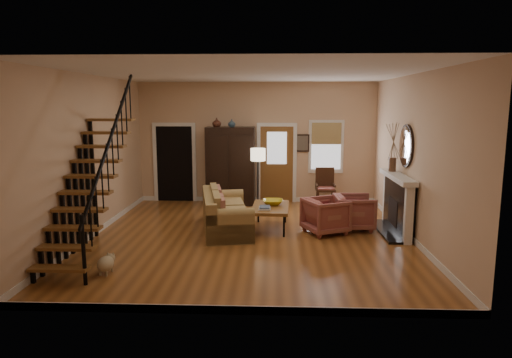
{
  "coord_description": "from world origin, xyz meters",
  "views": [
    {
      "loc": [
        0.48,
        -9.06,
        2.72
      ],
      "look_at": [
        0.1,
        0.4,
        1.15
      ],
      "focal_mm": 32.0,
      "sensor_mm": 36.0,
      "label": 1
    }
  ],
  "objects_px": {
    "armchair_left": "(326,216)",
    "side_chair": "(325,187)",
    "sofa": "(226,212)",
    "coffee_table": "(270,218)",
    "armchair_right": "(354,212)",
    "armoire": "(231,166)",
    "floor_lamp": "(258,180)"
  },
  "relations": [
    {
      "from": "armchair_left",
      "to": "armchair_right",
      "type": "xyz_separation_m",
      "value": [
        0.65,
        0.32,
        0.0
      ]
    },
    {
      "from": "armchair_right",
      "to": "sofa",
      "type": "bearing_deg",
      "value": 92.64
    },
    {
      "from": "sofa",
      "to": "side_chair",
      "type": "xyz_separation_m",
      "value": [
        2.39,
        2.47,
        0.1
      ]
    },
    {
      "from": "armoire",
      "to": "armchair_right",
      "type": "height_order",
      "value": "armoire"
    },
    {
      "from": "armchair_left",
      "to": "side_chair",
      "type": "height_order",
      "value": "side_chair"
    },
    {
      "from": "sofa",
      "to": "side_chair",
      "type": "bearing_deg",
      "value": 35.5
    },
    {
      "from": "armchair_right",
      "to": "coffee_table",
      "type": "bearing_deg",
      "value": 89.99
    },
    {
      "from": "armoire",
      "to": "coffee_table",
      "type": "height_order",
      "value": "armoire"
    },
    {
      "from": "armoire",
      "to": "sofa",
      "type": "relative_size",
      "value": 0.96
    },
    {
      "from": "floor_lamp",
      "to": "side_chair",
      "type": "bearing_deg",
      "value": 21.84
    },
    {
      "from": "floor_lamp",
      "to": "sofa",
      "type": "bearing_deg",
      "value": -109.36
    },
    {
      "from": "armchair_right",
      "to": "floor_lamp",
      "type": "relative_size",
      "value": 0.52
    },
    {
      "from": "coffee_table",
      "to": "sofa",
      "type": "bearing_deg",
      "value": -170.45
    },
    {
      "from": "sofa",
      "to": "coffee_table",
      "type": "bearing_deg",
      "value": -0.88
    },
    {
      "from": "sofa",
      "to": "floor_lamp",
      "type": "distance_m",
      "value": 1.91
    },
    {
      "from": "armoire",
      "to": "armchair_right",
      "type": "xyz_separation_m",
      "value": [
        2.93,
        -2.45,
        -0.67
      ]
    },
    {
      "from": "coffee_table",
      "to": "armchair_right",
      "type": "xyz_separation_m",
      "value": [
        1.82,
        0.06,
        0.12
      ]
    },
    {
      "from": "floor_lamp",
      "to": "side_chair",
      "type": "distance_m",
      "value": 1.94
    },
    {
      "from": "sofa",
      "to": "armchair_left",
      "type": "bearing_deg",
      "value": -13.21
    },
    {
      "from": "sofa",
      "to": "floor_lamp",
      "type": "bearing_deg",
      "value": 60.22
    },
    {
      "from": "armchair_right",
      "to": "side_chair",
      "type": "distance_m",
      "value": 2.29
    },
    {
      "from": "armchair_left",
      "to": "sofa",
      "type": "bearing_deg",
      "value": 62.82
    },
    {
      "from": "sofa",
      "to": "coffee_table",
      "type": "relative_size",
      "value": 1.63
    },
    {
      "from": "floor_lamp",
      "to": "coffee_table",
      "type": "bearing_deg",
      "value": -78.35
    },
    {
      "from": "armchair_left",
      "to": "side_chair",
      "type": "xyz_separation_m",
      "value": [
        0.27,
        2.58,
        0.13
      ]
    },
    {
      "from": "sofa",
      "to": "armchair_right",
      "type": "xyz_separation_m",
      "value": [
        2.77,
        0.22,
        -0.03
      ]
    },
    {
      "from": "sofa",
      "to": "coffee_table",
      "type": "xyz_separation_m",
      "value": [
        0.95,
        0.16,
        -0.15
      ]
    },
    {
      "from": "sofa",
      "to": "armchair_right",
      "type": "distance_m",
      "value": 2.78
    },
    {
      "from": "floor_lamp",
      "to": "side_chair",
      "type": "height_order",
      "value": "floor_lamp"
    },
    {
      "from": "side_chair",
      "to": "floor_lamp",
      "type": "bearing_deg",
      "value": -158.16
    },
    {
      "from": "sofa",
      "to": "coffee_table",
      "type": "distance_m",
      "value": 0.97
    },
    {
      "from": "armchair_right",
      "to": "armchair_left",
      "type": "bearing_deg",
      "value": 114.4
    }
  ]
}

